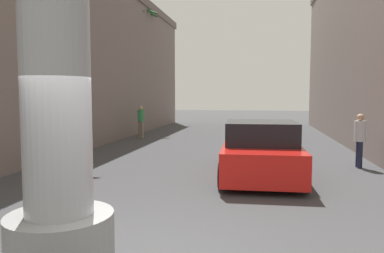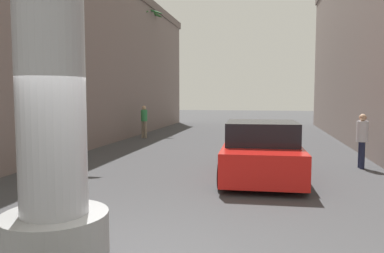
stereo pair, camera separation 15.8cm
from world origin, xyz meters
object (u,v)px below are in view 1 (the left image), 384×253
Objects in this scene: palm_tree_far_left at (140,51)px; pedestrian_far_left at (141,119)px; pedestrian_mid_right at (360,136)px; palm_tree_mid_left at (60,20)px; car_lead at (260,151)px.

pedestrian_far_left is at bearing -71.81° from palm_tree_far_left.
pedestrian_far_left is 1.01× the size of pedestrian_mid_right.
pedestrian_far_left is 11.38m from pedestrian_mid_right.
palm_tree_mid_left is 5.29× the size of pedestrian_far_left.
pedestrian_mid_right is (10.59, -10.63, -4.09)m from palm_tree_far_left.
car_lead is 0.54× the size of palm_tree_mid_left.
pedestrian_far_left reaches higher than pedestrian_mid_right.
palm_tree_mid_left is 1.16× the size of palm_tree_far_left.
palm_tree_mid_left reaches higher than pedestrian_mid_right.
pedestrian_mid_right is (9.27, -6.60, -0.02)m from pedestrian_far_left.
palm_tree_mid_left is 11.88m from pedestrian_mid_right.
palm_tree_far_left is (0.37, 9.01, -0.19)m from palm_tree_mid_left.
pedestrian_mid_right is at bearing -45.10° from palm_tree_far_left.
car_lead is 0.62× the size of palm_tree_far_left.
palm_tree_far_left reaches higher than car_lead.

